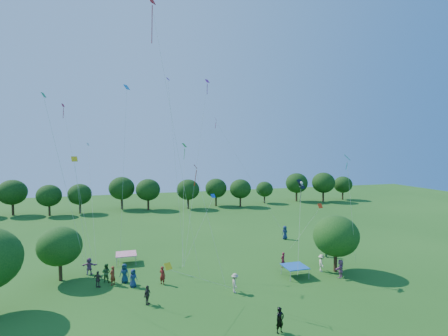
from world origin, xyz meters
TOP-DOWN VIEW (x-y plane):
  - near_tree_north at (-14.79, 19.76)m, footprint 4.16×4.16m
  - near_tree_east at (12.12, 14.22)m, footprint 4.67×4.67m
  - treeline at (-1.73, 55.43)m, footprint 88.01×8.77m
  - tent_red_stripe at (-8.61, 23.08)m, footprint 2.20×2.20m
  - tent_blue at (7.40, 14.14)m, footprint 2.20×2.20m
  - man_in_black at (1.39, 5.06)m, footprint 0.77×0.60m
  - crowd_person_0 at (-8.12, 16.13)m, footprint 0.93×0.84m
  - crowd_person_1 at (7.46, 16.90)m, footprint 0.72×0.63m
  - crowd_person_2 at (14.04, 18.66)m, footprint 0.61×0.92m
  - crowd_person_3 at (10.74, 14.64)m, footprint 0.84×1.26m
  - crowd_person_4 at (-11.21, 16.92)m, footprint 0.99×0.74m
  - crowd_person_5 at (-12.26, 20.66)m, footprint 1.67×0.85m
  - crowd_person_6 at (-8.87, 17.41)m, footprint 1.02×0.81m
  - crowd_person_7 at (-5.45, 16.01)m, footprint 0.76×0.73m
  - crowd_person_8 at (-10.54, 18.15)m, footprint 0.99×0.82m
  - crowd_person_9 at (0.49, 12.27)m, footprint 0.63×1.18m
  - crowd_person_10 at (-7.13, 12.11)m, footprint 0.89×1.02m
  - crowd_person_11 at (11.62, 12.66)m, footprint 1.72×1.47m
  - crowd_person_12 at (12.75, 27.04)m, footprint 1.02×0.72m
  - crowd_person_13 at (-9.94, 17.21)m, footprint 0.75×0.78m
  - pirate_kite at (8.13, 14.44)m, footprint 2.66×3.88m
  - red_high_kite at (-5.57, 13.85)m, footprint 4.27×0.81m
  - small_kite_0 at (-14.42, 26.39)m, footprint 3.76×9.24m
  - small_kite_1 at (11.23, 16.62)m, footprint 2.51×2.71m
  - small_kite_2 at (-12.77, 16.96)m, footprint 1.23×0.59m
  - small_kite_3 at (-13.76, 13.77)m, footprint 2.63×3.70m
  - small_kite_4 at (-8.45, 21.79)m, footprint 1.44×4.29m
  - small_kite_5 at (-0.54, 20.46)m, footprint 4.01×5.50m
  - small_kite_6 at (-12.35, 25.90)m, footprint 1.41×9.21m
  - small_kite_7 at (10.51, 10.27)m, footprint 3.98×3.54m
  - small_kite_8 at (4.94, 27.83)m, footprint 8.83×3.45m
  - small_kite_9 at (-2.67, 11.74)m, footprint 2.36×1.95m
  - small_kite_10 at (-5.19, 8.39)m, footprint 5.79×2.66m
  - small_kite_11 at (-2.14, 22.53)m, footprint 1.98×7.78m
  - small_kite_12 at (-0.76, 17.28)m, footprint 3.55×1.10m
  - small_kite_13 at (-3.86, 19.08)m, footprint 1.11×4.20m

SIDE VIEW (x-z plane):
  - crowd_person_4 at x=-11.21m, z-range 0.00..1.54m
  - crowd_person_10 at x=-7.13m, z-range 0.00..1.61m
  - crowd_person_1 at x=7.46m, z-range 0.00..1.63m
  - crowd_person_0 at x=-8.12m, z-range 0.00..1.68m
  - crowd_person_5 at x=-12.26m, z-range 0.00..1.70m
  - crowd_person_7 at x=-5.45m, z-range 0.00..1.72m
  - crowd_person_2 at x=14.04m, z-range 0.00..1.72m
  - crowd_person_9 at x=0.49m, z-range 0.00..1.73m
  - crowd_person_8 at x=-10.54m, z-range 0.00..1.77m
  - crowd_person_3 at x=10.74m, z-range 0.00..1.78m
  - crowd_person_13 at x=-9.94m, z-range 0.00..1.78m
  - crowd_person_11 at x=11.62m, z-range 0.00..1.81m
  - man_in_black at x=1.39m, z-range 0.00..1.83m
  - crowd_person_6 at x=-8.87m, z-range 0.00..1.83m
  - crowd_person_12 at x=12.75m, z-range 0.00..1.88m
  - tent_red_stripe at x=-8.61m, z-range 0.49..1.59m
  - tent_blue at x=7.40m, z-range 0.49..1.59m
  - near_tree_north at x=-14.79m, z-range 0.75..6.00m
  - near_tree_east at x=12.12m, z-range 0.82..6.67m
  - small_kite_10 at x=-5.19m, z-range 2.31..5.70m
  - treeline at x=-1.73m, z-range 0.70..7.48m
  - small_kite_1 at x=11.23m, z-range 3.13..8.62m
  - small_kite_12 at x=-0.76m, z-range 3.21..10.06m
  - pirate_kite at x=8.13m, z-range 4.90..13.27m
  - small_kite_9 at x=-2.67m, z-range 4.15..14.33m
  - small_kite_6 at x=-12.35m, z-range 3.27..15.33m
  - small_kite_2 at x=-12.77m, z-range 4.41..15.20m
  - small_kite_7 at x=10.51m, z-range 5.18..16.16m
  - small_kite_11 at x=-2.14m, z-range 5.05..17.07m
  - small_kite_3 at x=-13.76m, z-range 4.45..20.17m
  - small_kite_0 at x=-14.42m, z-range 4.82..21.49m
  - small_kite_8 at x=4.94m, z-range 5.55..21.02m
  - small_kite_13 at x=-3.86m, z-range 4.26..23.04m
  - small_kite_5 at x=-0.54m, z-range 5.78..24.86m
  - small_kite_4 at x=-8.45m, z-range 6.63..24.84m
  - red_high_kite at x=-5.57m, z-range 8.21..32.30m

